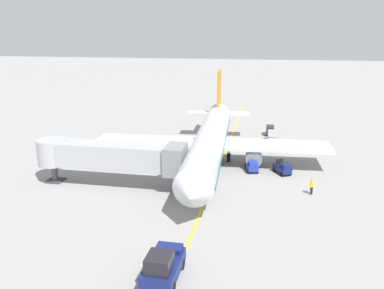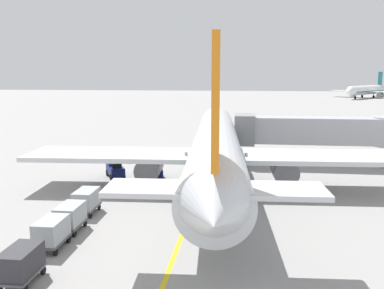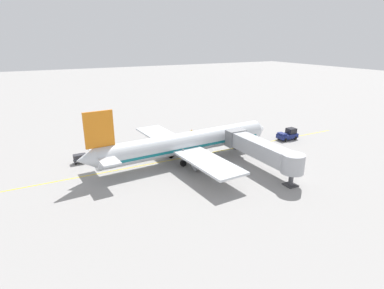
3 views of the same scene
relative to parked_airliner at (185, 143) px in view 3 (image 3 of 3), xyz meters
name	(u,v)px [view 3 (image 3 of 3)]	position (x,y,z in m)	size (l,w,h in m)	color
ground_plane	(176,159)	(-1.23, -1.17, -3.19)	(400.00, 400.00, 0.00)	gray
gate_lead_in_line	(176,159)	(-1.23, -1.17, -3.18)	(0.24, 80.00, 0.01)	gold
parked_airliner	(185,143)	(0.00, 0.00, 0.00)	(30.25, 37.33, 10.63)	silver
jet_bridge	(262,150)	(9.67, 9.18, 0.27)	(16.81, 3.50, 4.98)	#A8AAAF
pushback_tractor	(288,135)	(-0.56, 25.05, -2.09)	(2.24, 4.41, 2.40)	navy
baggage_tug_lead	(180,146)	(-5.37, 1.48, -2.47)	(1.83, 2.72, 1.62)	#1E339E
baggage_tug_trailing	(173,141)	(-9.05, 1.71, -2.47)	(2.28, 2.77, 1.62)	navy
baggage_cart_front	(129,149)	(-7.96, -7.85, -2.24)	(1.32, 2.91, 1.58)	#4C4C51
baggage_cart_second_in_train	(113,152)	(-7.74, -10.89, -2.24)	(1.32, 2.91, 1.58)	#4C4C51
baggage_cart_third_in_train	(100,154)	(-7.72, -13.30, -2.24)	(1.32, 2.91, 1.58)	#4C4C51
baggage_cart_tail_end	(80,158)	(-7.39, -16.86, -2.24)	(1.32, 2.91, 1.58)	#4C4C51
ground_crew_wing_walker	(192,133)	(-11.89, 7.54, -2.23)	(0.59, 0.56, 1.69)	#232328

